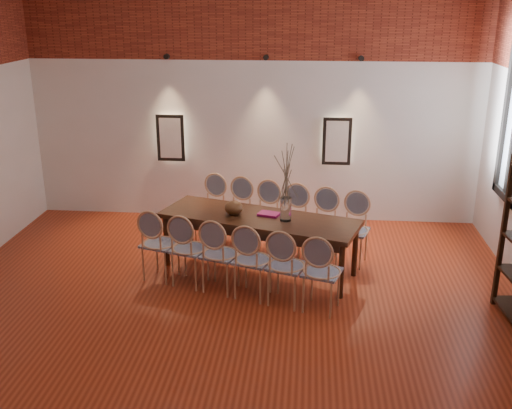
# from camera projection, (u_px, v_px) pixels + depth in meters

# --- Properties ---
(floor) EXTENTS (7.00, 7.00, 0.02)m
(floor) POSITION_uv_depth(u_px,v_px,m) (223.00, 328.00, 6.51)
(floor) COLOR #9C3418
(floor) RESTS_ON ground
(wall_back) EXTENTS (7.00, 0.10, 4.00)m
(wall_back) POSITION_uv_depth(u_px,v_px,m) (253.00, 93.00, 9.19)
(wall_back) COLOR silver
(wall_back) RESTS_ON ground
(wall_front) EXTENTS (7.00, 0.10, 4.00)m
(wall_front) POSITION_uv_depth(u_px,v_px,m) (93.00, 348.00, 2.51)
(wall_front) COLOR silver
(wall_front) RESTS_ON ground
(brick_band_back) EXTENTS (7.00, 0.02, 1.50)m
(brick_band_back) POSITION_uv_depth(u_px,v_px,m) (253.00, 8.00, 8.71)
(brick_band_back) COLOR maroon
(brick_band_back) RESTS_ON ground
(brick_band_front) EXTENTS (7.00, 0.02, 1.50)m
(brick_band_front) POSITION_uv_depth(u_px,v_px,m) (69.00, 39.00, 2.16)
(brick_band_front) COLOR maroon
(brick_band_front) RESTS_ON ground
(niche_left) EXTENTS (0.36, 0.06, 0.66)m
(niche_left) POSITION_uv_depth(u_px,v_px,m) (171.00, 138.00, 9.44)
(niche_left) COLOR #FFEAC6
(niche_left) RESTS_ON wall_back
(niche_right) EXTENTS (0.36, 0.06, 0.66)m
(niche_right) POSITION_uv_depth(u_px,v_px,m) (337.00, 141.00, 9.21)
(niche_right) COLOR #FFEAC6
(niche_right) RESTS_ON wall_back
(spot_fixture_left) EXTENTS (0.08, 0.10, 0.08)m
(spot_fixture_left) POSITION_uv_depth(u_px,v_px,m) (167.00, 57.00, 9.00)
(spot_fixture_left) COLOR black
(spot_fixture_left) RESTS_ON wall_back
(spot_fixture_mid) EXTENTS (0.08, 0.10, 0.08)m
(spot_fixture_mid) POSITION_uv_depth(u_px,v_px,m) (266.00, 57.00, 8.87)
(spot_fixture_mid) COLOR black
(spot_fixture_mid) RESTS_ON wall_back
(spot_fixture_right) EXTENTS (0.08, 0.10, 0.08)m
(spot_fixture_right) POSITION_uv_depth(u_px,v_px,m) (361.00, 58.00, 8.75)
(spot_fixture_right) COLOR black
(spot_fixture_right) RESTS_ON wall_back
(dining_table) EXTENTS (2.67, 1.55, 0.75)m
(dining_table) POSITION_uv_depth(u_px,v_px,m) (259.00, 244.00, 7.75)
(dining_table) COLOR #371A0D
(dining_table) RESTS_ON floor
(chair_near_a) EXTENTS (0.55, 0.55, 0.94)m
(chair_near_a) POSITION_uv_depth(u_px,v_px,m) (160.00, 243.00, 7.51)
(chair_near_a) COLOR tan
(chair_near_a) RESTS_ON floor
(chair_near_b) EXTENTS (0.55, 0.55, 0.94)m
(chair_near_b) POSITION_uv_depth(u_px,v_px,m) (190.00, 249.00, 7.35)
(chair_near_b) COLOR tan
(chair_near_b) RESTS_ON floor
(chair_near_c) EXTENTS (0.55, 0.55, 0.94)m
(chair_near_c) POSITION_uv_depth(u_px,v_px,m) (221.00, 254.00, 7.20)
(chair_near_c) COLOR tan
(chair_near_c) RESTS_ON floor
(chair_near_d) EXTENTS (0.55, 0.55, 0.94)m
(chair_near_d) POSITION_uv_depth(u_px,v_px,m) (253.00, 260.00, 7.04)
(chair_near_d) COLOR tan
(chair_near_d) RESTS_ON floor
(chair_near_e) EXTENTS (0.55, 0.55, 0.94)m
(chair_near_e) POSITION_uv_depth(u_px,v_px,m) (287.00, 266.00, 6.88)
(chair_near_e) COLOR tan
(chair_near_e) RESTS_ON floor
(chair_near_f) EXTENTS (0.55, 0.55, 0.94)m
(chair_near_f) POSITION_uv_depth(u_px,v_px,m) (322.00, 272.00, 6.73)
(chair_near_f) COLOR tan
(chair_near_f) RESTS_ON floor
(chair_far_a) EXTENTS (0.55, 0.55, 0.94)m
(chair_far_a) POSITION_uv_depth(u_px,v_px,m) (210.00, 210.00, 8.70)
(chair_far_a) COLOR tan
(chair_far_a) RESTS_ON floor
(chair_far_b) EXTENTS (0.55, 0.55, 0.94)m
(chair_far_b) POSITION_uv_depth(u_px,v_px,m) (236.00, 214.00, 8.55)
(chair_far_b) COLOR tan
(chair_far_b) RESTS_ON floor
(chair_far_c) EXTENTS (0.55, 0.55, 0.94)m
(chair_far_c) POSITION_uv_depth(u_px,v_px,m) (264.00, 218.00, 8.39)
(chair_far_c) COLOR tan
(chair_far_c) RESTS_ON floor
(chair_far_d) EXTENTS (0.55, 0.55, 0.94)m
(chair_far_d) POSITION_uv_depth(u_px,v_px,m) (292.00, 222.00, 8.24)
(chair_far_d) COLOR tan
(chair_far_d) RESTS_ON floor
(chair_far_e) EXTENTS (0.55, 0.55, 0.94)m
(chair_far_e) POSITION_uv_depth(u_px,v_px,m) (322.00, 226.00, 8.08)
(chair_far_e) COLOR tan
(chair_far_e) RESTS_ON floor
(chair_far_f) EXTENTS (0.55, 0.55, 0.94)m
(chair_far_f) POSITION_uv_depth(u_px,v_px,m) (352.00, 230.00, 7.93)
(chair_far_f) COLOR tan
(chair_far_f) RESTS_ON floor
(vase) EXTENTS (0.14, 0.14, 0.30)m
(vase) POSITION_uv_depth(u_px,v_px,m) (286.00, 209.00, 7.44)
(vase) COLOR silver
(vase) RESTS_ON dining_table
(dried_branches) EXTENTS (0.50, 0.50, 0.70)m
(dried_branches) POSITION_uv_depth(u_px,v_px,m) (286.00, 174.00, 7.29)
(dried_branches) COLOR brown
(dried_branches) RESTS_ON vase
(bowl) EXTENTS (0.24, 0.24, 0.18)m
(bowl) POSITION_uv_depth(u_px,v_px,m) (234.00, 208.00, 7.67)
(bowl) COLOR #563218
(bowl) RESTS_ON dining_table
(book) EXTENTS (0.30, 0.25, 0.03)m
(book) POSITION_uv_depth(u_px,v_px,m) (269.00, 214.00, 7.67)
(book) COLOR #921153
(book) RESTS_ON dining_table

